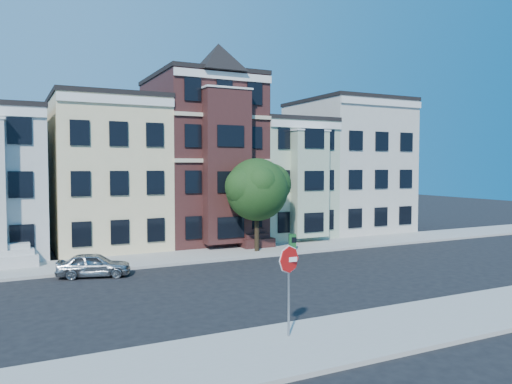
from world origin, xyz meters
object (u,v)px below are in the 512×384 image
parked_car (94,265)px  newspaper_box (292,242)px  street_tree (257,194)px  stop_sign (289,285)px

parked_car → newspaper_box: bearing=-65.8°
street_tree → newspaper_box: size_ratio=7.26×
newspaper_box → stop_sign: stop_sign is taller
newspaper_box → parked_car: bearing=-148.5°
street_tree → newspaper_box: street_tree is taller
parked_car → stop_sign: (4.16, -12.49, 1.20)m
newspaper_box → stop_sign: size_ratio=0.31×
parked_car → newspaper_box: (12.83, 1.83, 0.04)m
newspaper_box → stop_sign: (-8.67, -14.32, 1.16)m
street_tree → parked_car: (-10.50, -2.41, -3.24)m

